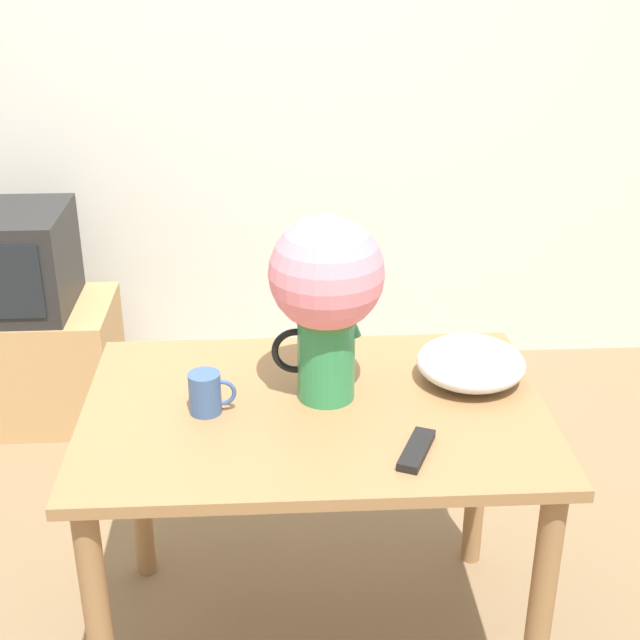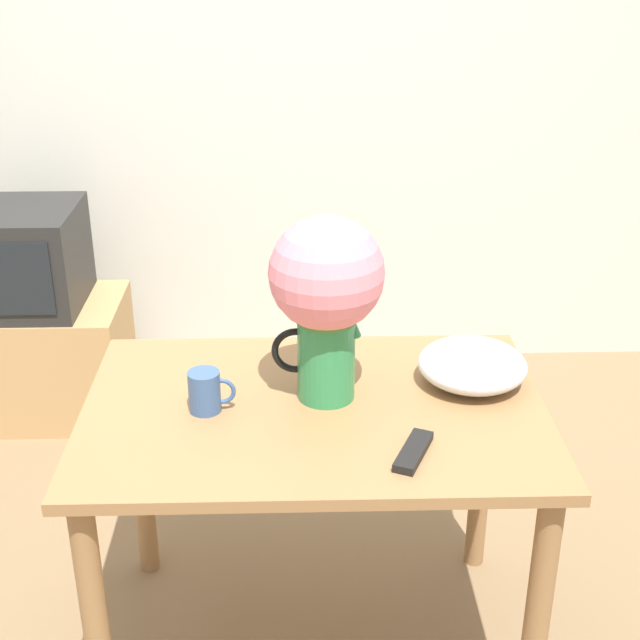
% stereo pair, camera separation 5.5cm
% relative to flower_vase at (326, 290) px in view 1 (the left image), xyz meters
% --- Properties ---
extents(wall_back, '(8.00, 0.05, 2.60)m').
position_rel_flower_vase_xyz_m(wall_back, '(-0.21, 1.76, 0.25)').
color(wall_back, silver).
rests_on(wall_back, ground_plane).
extents(table, '(1.14, 0.78, 0.77)m').
position_rel_flower_vase_xyz_m(table, '(-0.03, -0.05, -0.41)').
color(table, olive).
rests_on(table, ground_plane).
extents(flower_vase, '(0.28, 0.28, 0.47)m').
position_rel_flower_vase_xyz_m(flower_vase, '(0.00, 0.00, 0.00)').
color(flower_vase, '#2D844C').
rests_on(flower_vase, table).
extents(coffee_mug, '(0.12, 0.08, 0.10)m').
position_rel_flower_vase_xyz_m(coffee_mug, '(-0.29, -0.06, -0.24)').
color(coffee_mug, '#385689').
rests_on(coffee_mug, table).
extents(white_bowl, '(0.28, 0.28, 0.10)m').
position_rel_flower_vase_xyz_m(white_bowl, '(0.38, 0.06, -0.24)').
color(white_bowl, silver).
rests_on(white_bowl, table).
extents(remote_control, '(0.11, 0.17, 0.02)m').
position_rel_flower_vase_xyz_m(remote_control, '(0.19, -0.27, -0.28)').
color(remote_control, black).
rests_on(remote_control, table).
extents(tv_stand, '(0.72, 0.47, 0.48)m').
position_rel_flower_vase_xyz_m(tv_stand, '(-1.13, 1.28, -0.82)').
color(tv_stand, tan).
rests_on(tv_stand, ground_plane).
extents(tv_set, '(0.45, 0.46, 0.39)m').
position_rel_flower_vase_xyz_m(tv_set, '(-1.13, 1.28, -0.38)').
color(tv_set, black).
rests_on(tv_set, tv_stand).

